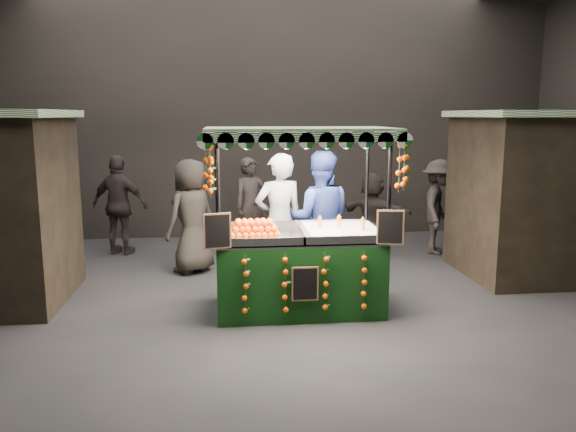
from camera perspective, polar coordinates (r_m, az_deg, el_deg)
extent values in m
plane|color=black|center=(7.49, 0.20, -9.76)|extent=(12.00, 12.00, 0.00)
cube|color=black|center=(12.03, -2.53, 9.83)|extent=(12.00, 0.10, 5.00)
cube|color=black|center=(2.16, 15.65, 8.77)|extent=(12.00, 0.10, 5.00)
cube|color=black|center=(10.05, 24.92, 1.73)|extent=(2.80, 2.00, 2.50)
cube|color=#104D17|center=(9.97, 25.47, 9.14)|extent=(3.00, 2.20, 0.10)
cube|color=black|center=(7.56, 1.05, -5.76)|extent=(2.11, 1.15, 0.96)
cube|color=silver|center=(7.44, 1.06, -2.07)|extent=(2.11, 1.15, 0.04)
cylinder|color=black|center=(6.81, -6.92, -1.79)|extent=(0.05, 0.05, 2.30)
cylinder|color=black|center=(7.09, 9.89, -1.40)|extent=(0.05, 0.05, 2.30)
cylinder|color=black|center=(7.89, -6.85, -0.18)|extent=(0.05, 0.05, 2.30)
cylinder|color=black|center=(8.13, 7.76, 0.11)|extent=(0.05, 0.05, 2.30)
cube|color=#104D17|center=(7.28, 1.10, 8.46)|extent=(2.35, 1.39, 0.08)
cube|color=silver|center=(7.52, 5.41, -1.53)|extent=(0.94, 1.03, 0.08)
cube|color=black|center=(6.75, -7.02, -1.49)|extent=(0.32, 0.09, 0.42)
cube|color=black|center=(7.03, 10.11, -1.11)|extent=(0.32, 0.09, 0.42)
cube|color=black|center=(6.97, 1.70, -6.74)|extent=(0.33, 0.02, 0.42)
imported|color=slate|center=(8.38, -0.88, -0.56)|extent=(0.82, 0.64, 2.00)
imported|color=navy|center=(8.55, 3.16, -0.29)|extent=(1.10, 0.92, 2.02)
imported|color=#2A2422|center=(10.53, -3.69, 0.98)|extent=(0.77, 0.66, 1.77)
imported|color=black|center=(10.32, 20.59, 0.51)|extent=(1.05, 0.89, 1.89)
imported|color=#2B2323|center=(10.90, -16.35, 1.04)|extent=(1.16, 0.77, 1.82)
imported|color=black|center=(10.89, 14.68, 0.89)|extent=(1.09, 1.30, 1.74)
imported|color=#2D2724|center=(9.37, -9.53, -0.03)|extent=(1.06, 1.05, 1.85)
imported|color=black|center=(10.62, 8.36, 0.25)|extent=(1.37, 1.23, 1.51)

